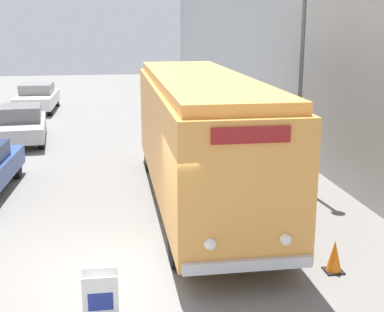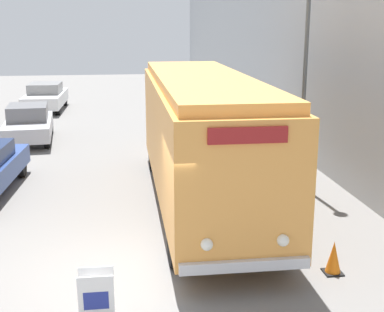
# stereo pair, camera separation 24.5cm
# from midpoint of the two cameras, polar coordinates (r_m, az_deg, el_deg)

# --- Properties ---
(ground_plane) EXTENTS (80.00, 80.00, 0.00)m
(ground_plane) POSITION_cam_midpoint_polar(r_m,az_deg,el_deg) (10.74, -6.59, -12.36)
(ground_plane) COLOR slate
(building_wall_right) EXTENTS (0.30, 60.00, 8.61)m
(building_wall_right) POSITION_cam_midpoint_polar(r_m,az_deg,el_deg) (20.72, 11.48, 12.62)
(building_wall_right) COLOR #9EA3A8
(building_wall_right) RESTS_ON ground_plane
(vintage_bus) EXTENTS (2.47, 10.11, 3.44)m
(vintage_bus) POSITION_cam_midpoint_polar(r_m,az_deg,el_deg) (13.90, 1.61, 2.38)
(vintage_bus) COLOR black
(vintage_bus) RESTS_ON ground_plane
(sign_board) EXTENTS (0.57, 0.36, 0.96)m
(sign_board) POSITION_cam_midpoint_polar(r_m,az_deg,el_deg) (8.95, -9.36, -14.91)
(sign_board) COLOR gray
(sign_board) RESTS_ON ground_plane
(streetlamp) EXTENTS (0.36, 0.36, 6.36)m
(streetlamp) POSITION_cam_midpoint_polar(r_m,az_deg,el_deg) (15.69, 12.56, 11.50)
(streetlamp) COLOR #595E60
(streetlamp) RESTS_ON ground_plane
(parked_car_mid) EXTENTS (2.17, 4.36, 1.48)m
(parked_car_mid) POSITION_cam_midpoint_polar(r_m,az_deg,el_deg) (22.69, -16.75, 3.35)
(parked_car_mid) COLOR black
(parked_car_mid) RESTS_ON ground_plane
(parked_car_far) EXTENTS (2.03, 4.62, 1.48)m
(parked_car_far) POSITION_cam_midpoint_polar(r_m,az_deg,el_deg) (30.45, -15.14, 6.13)
(parked_car_far) COLOR black
(parked_car_far) RESTS_ON ground_plane
(traffic_cone) EXTENTS (0.36, 0.36, 0.66)m
(traffic_cone) POSITION_cam_midpoint_polar(r_m,az_deg,el_deg) (10.95, 15.49, -10.42)
(traffic_cone) COLOR black
(traffic_cone) RESTS_ON ground_plane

